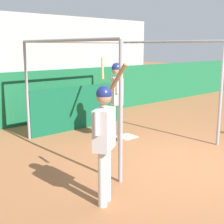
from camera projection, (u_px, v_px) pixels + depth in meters
name	position (u px, v px, depth m)	size (l,w,h in m)	color
ground_plane	(195.00, 165.00, 6.14)	(60.00, 60.00, 0.00)	#935B38
outfield_wall	(55.00, 95.00, 9.81)	(24.00, 0.12, 1.58)	#196038
bleacher_section	(29.00, 66.00, 10.86)	(8.15, 3.20, 3.26)	#9E9E99
batting_cage	(94.00, 92.00, 8.18)	(3.20, 3.46, 2.44)	gray
home_plate	(126.00, 137.00, 8.03)	(0.44, 0.44, 0.02)	white
player_batter	(116.00, 93.00, 7.57)	(0.58, 0.93, 2.02)	silver
player_waiting	(104.00, 134.00, 4.44)	(0.63, 0.67, 2.06)	silver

